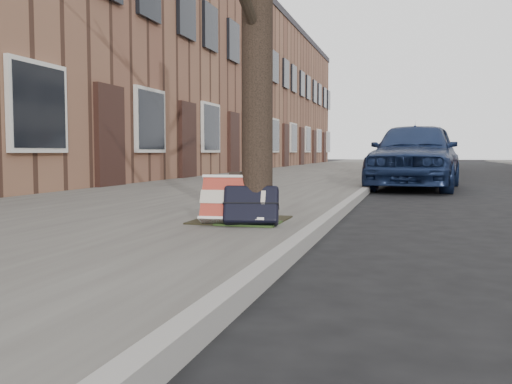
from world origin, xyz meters
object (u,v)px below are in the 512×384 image
(suitcase_navy, at_px, (251,205))
(car_near_front, at_px, (416,155))
(car_near_mid, at_px, (414,155))
(suitcase_red, at_px, (234,200))

(suitcase_navy, distance_m, car_near_front, 7.95)
(suitcase_navy, bearing_deg, car_near_mid, 72.74)
(suitcase_red, bearing_deg, car_near_mid, 78.56)
(car_near_mid, bearing_deg, suitcase_navy, -93.16)
(suitcase_navy, xyz_separation_m, car_near_front, (1.44, 7.81, 0.42))
(suitcase_red, bearing_deg, suitcase_navy, -14.20)
(car_near_front, xyz_separation_m, car_near_mid, (-0.01, 5.19, -0.03))
(suitcase_red, distance_m, car_near_mid, 13.07)
(suitcase_red, bearing_deg, car_near_front, 73.90)
(suitcase_red, xyz_separation_m, suitcase_navy, (0.17, -0.03, -0.03))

